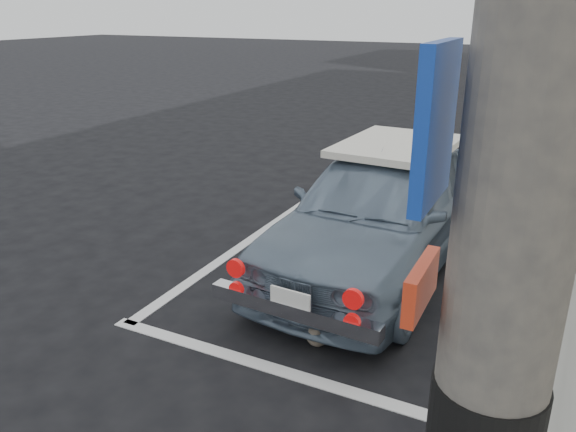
% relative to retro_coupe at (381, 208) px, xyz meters
% --- Properties ---
extents(ground, '(80.00, 80.00, 0.00)m').
position_rel_retro_coupe_xyz_m(ground, '(-0.62, -1.55, -0.64)').
color(ground, black).
rests_on(ground, ground).
extents(pline_rear, '(3.00, 0.12, 0.01)m').
position_rel_retro_coupe_xyz_m(pline_rear, '(-0.12, -2.05, -0.63)').
color(pline_rear, silver).
rests_on(pline_rear, ground).
extents(pline_front, '(3.00, 0.12, 0.01)m').
position_rel_retro_coupe_xyz_m(pline_front, '(-0.12, 4.95, -0.63)').
color(pline_front, silver).
rests_on(pline_front, ground).
extents(pline_side, '(0.12, 7.00, 0.01)m').
position_rel_retro_coupe_xyz_m(pline_side, '(-1.52, 1.45, -0.63)').
color(pline_side, silver).
rests_on(pline_side, ground).
extents(retro_coupe, '(1.69, 3.78, 1.26)m').
position_rel_retro_coupe_xyz_m(retro_coupe, '(0.00, 0.00, 0.00)').
color(retro_coupe, slate).
rests_on(retro_coupe, ground).
extents(cat, '(0.27, 0.46, 0.25)m').
position_rel_retro_coupe_xyz_m(cat, '(0.02, -1.59, -0.53)').
color(cat, '#695B50').
rests_on(cat, ground).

